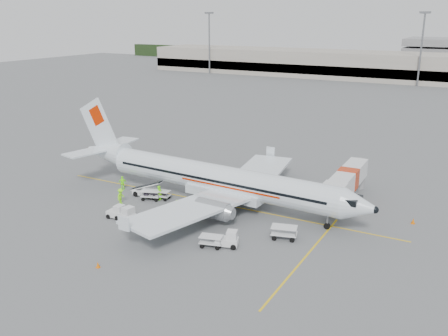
{
  "coord_description": "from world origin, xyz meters",
  "views": [
    {
      "loc": [
        27.34,
        -47.76,
        21.26
      ],
      "look_at": [
        0.0,
        2.0,
        3.8
      ],
      "focal_mm": 40.0,
      "sensor_mm": 36.0,
      "label": 1
    }
  ],
  "objects_px": {
    "tug_mid": "(125,213)",
    "tug_aft": "(116,211)",
    "aircraft": "(220,161)",
    "jet_bridge": "(347,186)",
    "belt_loader": "(148,186)",
    "tug_fore": "(227,239)"
  },
  "relations": [
    {
      "from": "jet_bridge",
      "to": "tug_mid",
      "type": "bearing_deg",
      "value": -139.55
    },
    {
      "from": "aircraft",
      "to": "tug_mid",
      "type": "relative_size",
      "value": 18.21
    },
    {
      "from": "aircraft",
      "to": "tug_aft",
      "type": "height_order",
      "value": "aircraft"
    },
    {
      "from": "tug_mid",
      "to": "belt_loader",
      "type": "bearing_deg",
      "value": 117.06
    },
    {
      "from": "belt_loader",
      "to": "jet_bridge",
      "type": "bearing_deg",
      "value": 22.43
    },
    {
      "from": "aircraft",
      "to": "jet_bridge",
      "type": "height_order",
      "value": "aircraft"
    },
    {
      "from": "aircraft",
      "to": "tug_aft",
      "type": "bearing_deg",
      "value": -128.5
    },
    {
      "from": "tug_fore",
      "to": "tug_mid",
      "type": "xyz_separation_m",
      "value": [
        -12.62,
        0.33,
        0.0
      ]
    },
    {
      "from": "belt_loader",
      "to": "tug_mid",
      "type": "relative_size",
      "value": 2.35
    },
    {
      "from": "belt_loader",
      "to": "tug_mid",
      "type": "bearing_deg",
      "value": -73.99
    },
    {
      "from": "jet_bridge",
      "to": "tug_aft",
      "type": "bearing_deg",
      "value": -141.5
    },
    {
      "from": "jet_bridge",
      "to": "tug_aft",
      "type": "distance_m",
      "value": 26.86
    },
    {
      "from": "belt_loader",
      "to": "tug_fore",
      "type": "height_order",
      "value": "belt_loader"
    },
    {
      "from": "tug_fore",
      "to": "tug_aft",
      "type": "xyz_separation_m",
      "value": [
        -13.95,
        0.37,
        -0.05
      ]
    },
    {
      "from": "tug_mid",
      "to": "tug_aft",
      "type": "height_order",
      "value": "tug_mid"
    },
    {
      "from": "aircraft",
      "to": "jet_bridge",
      "type": "distance_m",
      "value": 15.45
    },
    {
      "from": "tug_fore",
      "to": "tug_mid",
      "type": "relative_size",
      "value": 1.0
    },
    {
      "from": "belt_loader",
      "to": "tug_aft",
      "type": "relative_size",
      "value": 2.51
    },
    {
      "from": "jet_bridge",
      "to": "tug_fore",
      "type": "bearing_deg",
      "value": -112.13
    },
    {
      "from": "aircraft",
      "to": "tug_aft",
      "type": "distance_m",
      "value": 12.84
    },
    {
      "from": "jet_bridge",
      "to": "belt_loader",
      "type": "relative_size",
      "value": 3.02
    },
    {
      "from": "tug_mid",
      "to": "aircraft",
      "type": "bearing_deg",
      "value": 62.18
    }
  ]
}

